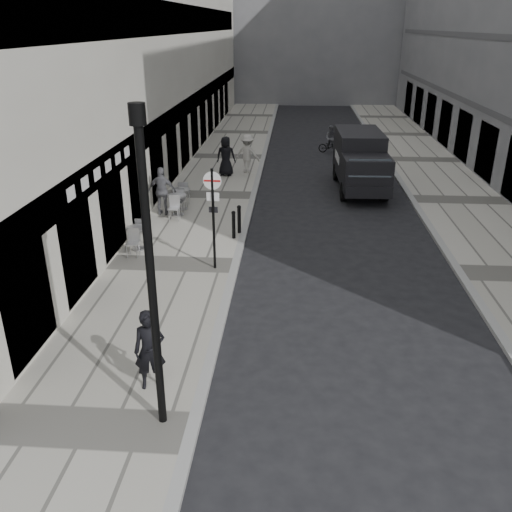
{
  "coord_description": "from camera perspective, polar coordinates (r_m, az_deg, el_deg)",
  "views": [
    {
      "loc": [
        1.79,
        -5.21,
        7.16
      ],
      "look_at": [
        0.83,
        8.18,
        1.4
      ],
      "focal_mm": 38.0,
      "sensor_mm": 36.0,
      "label": 1
    }
  ],
  "objects": [
    {
      "name": "sidewalk",
      "position": [
        24.56,
        -4.98,
        6.35
      ],
      "size": [
        4.0,
        60.0,
        0.12
      ],
      "primitive_type": "cube",
      "color": "#A8A498",
      "rests_on": "ground"
    },
    {
      "name": "pedestrian_b",
      "position": [
        27.93,
        -0.92,
        10.7
      ],
      "size": [
        1.41,
        1.04,
        1.95
      ],
      "primitive_type": "imported",
      "rotation": [
        0.0,
        0.0,
        2.86
      ],
      "color": "#B6B1A8",
      "rests_on": "sidewalk"
    },
    {
      "name": "pedestrian_a",
      "position": [
        21.87,
        -9.85,
        6.74
      ],
      "size": [
        1.14,
        0.52,
        1.91
      ],
      "primitive_type": "imported",
      "rotation": [
        0.0,
        0.0,
        3.1
      ],
      "color": "slate",
      "rests_on": "sidewalk"
    },
    {
      "name": "cafe_table_near",
      "position": [
        18.65,
        -12.34,
        2.05
      ],
      "size": [
        0.72,
        1.63,
        0.93
      ],
      "color": "#AAA9AC",
      "rests_on": "sidewalk"
    },
    {
      "name": "cyclist",
      "position": [
        33.36,
        7.9,
        11.75
      ],
      "size": [
        1.6,
        1.01,
        1.63
      ],
      "rotation": [
        0.0,
        0.0,
        -0.35
      ],
      "color": "black",
      "rests_on": "ground"
    },
    {
      "name": "sign_post",
      "position": [
        16.3,
        -4.55,
        5.29
      ],
      "size": [
        0.55,
        0.1,
        3.17
      ],
      "rotation": [
        0.0,
        0.0,
        -0.06
      ],
      "color": "black",
      "rests_on": "sidewalk"
    },
    {
      "name": "walking_man",
      "position": [
        11.47,
        -11.12,
        -9.72
      ],
      "size": [
        0.72,
        0.54,
        1.77
      ],
      "primitive_type": "imported",
      "rotation": [
        0.0,
        0.0,
        0.2
      ],
      "color": "black",
      "rests_on": "sidewalk"
    },
    {
      "name": "far_sidewalk",
      "position": [
        25.32,
        20.57,
        5.45
      ],
      "size": [
        4.0,
        60.0,
        0.12
      ],
      "primitive_type": "cube",
      "color": "#A8A498",
      "rests_on": "ground"
    },
    {
      "name": "bollard_near",
      "position": [
        19.22,
        -2.37,
        3.23
      ],
      "size": [
        0.13,
        0.13,
        0.94
      ],
      "primitive_type": "cylinder",
      "color": "black",
      "rests_on": "sidewalk"
    },
    {
      "name": "panel_van",
      "position": [
        25.86,
        10.92,
        10.06
      ],
      "size": [
        2.19,
        5.52,
        2.57
      ],
      "rotation": [
        0.0,
        0.0,
        0.03
      ],
      "color": "black",
      "rests_on": "ground"
    },
    {
      "name": "cafe_table_far",
      "position": [
        21.83,
        -8.27,
        5.54
      ],
      "size": [
        0.75,
        1.7,
        0.97
      ],
      "color": "silver",
      "rests_on": "sidewalk"
    },
    {
      "name": "cafe_table_mid",
      "position": [
        22.52,
        -7.88,
        6.14
      ],
      "size": [
        0.77,
        1.74,
        0.99
      ],
      "color": "#B6B6B8",
      "rests_on": "sidewalk"
    },
    {
      "name": "lamppost",
      "position": [
        9.33,
        -11.11,
        -0.78
      ],
      "size": [
        0.27,
        0.27,
        5.96
      ],
      "color": "black",
      "rests_on": "sidewalk"
    },
    {
      "name": "bollard_far",
      "position": [
        19.7,
        -1.78,
        3.81
      ],
      "size": [
        0.13,
        0.13,
        0.98
      ],
      "primitive_type": "cylinder",
      "color": "black",
      "rests_on": "sidewalk"
    },
    {
      "name": "pedestrian_c",
      "position": [
        27.48,
        -3.18,
        10.45
      ],
      "size": [
        0.99,
        0.67,
        1.95
      ],
      "primitive_type": "imported",
      "rotation": [
        0.0,
        0.0,
        3.08
      ],
      "color": "black",
      "rests_on": "sidewalk"
    }
  ]
}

